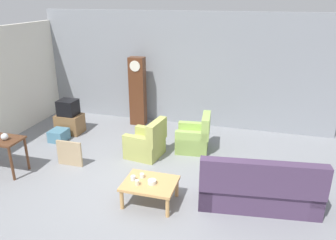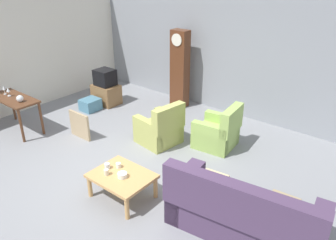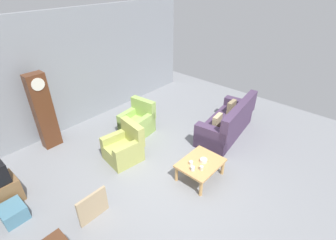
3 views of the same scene
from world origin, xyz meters
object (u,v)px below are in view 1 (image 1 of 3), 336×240
coffee_table_wood (150,185)px  cup_blue_rimmed (133,178)px  armchair_olive_far (194,138)px  bowl_white_stacked (152,182)px  couch_floral (258,189)px  storage_box_blue (59,135)px  glass_dome_cloche (5,137)px  grandfather_clock (138,91)px  tv_crt (68,107)px  framed_picture_leaning (70,153)px  cup_cream_tall (137,183)px  cup_white_porcelain (142,176)px  armchair_olive_near (147,144)px  tv_stand_cabinet (70,124)px

coffee_table_wood → cup_blue_rimmed: 0.33m
armchair_olive_far → bowl_white_stacked: 2.45m
couch_floral → storage_box_blue: size_ratio=4.79×
armchair_olive_far → cup_blue_rimmed: size_ratio=10.22×
storage_box_blue → cup_blue_rimmed: cup_blue_rimmed is taller
glass_dome_cloche → cup_blue_rimmed: glass_dome_cloche is taller
grandfather_clock → bowl_white_stacked: (1.65, -3.68, -0.54)m
storage_box_blue → bowl_white_stacked: size_ratio=2.96×
tv_crt → grandfather_clock: bearing=35.4°
framed_picture_leaning → glass_dome_cloche: bearing=-147.1°
couch_floral → cup_cream_tall: couch_floral is taller
storage_box_blue → cup_white_porcelain: size_ratio=5.56×
grandfather_clock → cup_blue_rimmed: bearing=-70.8°
armchair_olive_far → grandfather_clock: size_ratio=0.46×
couch_floral → glass_dome_cloche: (-5.13, -0.26, 0.51)m
couch_floral → cup_white_porcelain: (-2.10, -0.32, 0.11)m
armchair_olive_near → coffee_table_wood: bearing=-68.8°
grandfather_clock → cup_white_porcelain: (1.40, -3.53, -0.53)m
coffee_table_wood → cup_cream_tall: (-0.19, -0.15, 0.11)m
storage_box_blue → glass_dome_cloche: (-0.03, -1.77, 0.71)m
couch_floral → armchair_olive_far: (-1.57, 1.95, -0.05)m
storage_box_blue → armchair_olive_near: bearing=-4.4°
grandfather_clock → tv_crt: (-1.60, -1.13, -0.26)m
coffee_table_wood → tv_stand_cabinet: size_ratio=1.41×
tv_crt → framed_picture_leaning: size_ratio=0.80×
storage_box_blue → tv_crt: bearing=90.2°
coffee_table_wood → grandfather_clock: (-1.59, 3.64, 0.63)m
cup_white_porcelain → cup_blue_rimmed: cup_blue_rimmed is taller
grandfather_clock → bowl_white_stacked: bearing=-65.9°
cup_white_porcelain → armchair_olive_far: bearing=76.8°
couch_floral → tv_crt: size_ratio=4.57×
storage_box_blue → glass_dome_cloche: bearing=-91.0°
coffee_table_wood → framed_picture_leaning: size_ratio=1.60×
armchair_olive_near → bowl_white_stacked: 1.94m
coffee_table_wood → tv_crt: bearing=141.8°
coffee_table_wood → cup_cream_tall: bearing=-141.6°
tv_crt → storage_box_blue: size_ratio=1.05×
armchair_olive_near → cup_blue_rimmed: armchair_olive_near is taller
armchair_olive_near → coffee_table_wood: 1.88m
coffee_table_wood → glass_dome_cloche: glass_dome_cloche is taller
tv_crt → storage_box_blue: (0.00, -0.56, -0.59)m
glass_dome_cloche → armchair_olive_near: bearing=31.9°
bowl_white_stacked → glass_dome_cloche: bearing=176.3°
framed_picture_leaning → glass_dome_cloche: (-1.04, -0.67, 0.57)m
armchair_olive_near → coffee_table_wood: size_ratio=0.96×
bowl_white_stacked → armchair_olive_near: bearing=112.3°
armchair_olive_near → cup_white_porcelain: 1.72m
couch_floral → tv_crt: 5.52m
cup_white_porcelain → tv_stand_cabinet: bearing=141.4°
tv_crt → cup_white_porcelain: 3.85m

